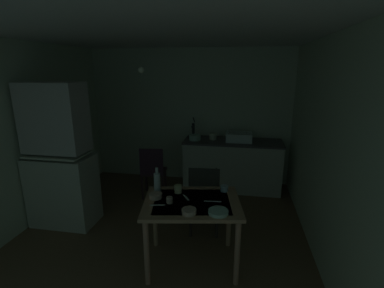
# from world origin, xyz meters

# --- Properties ---
(ground_plane) EXTENTS (4.76, 4.76, 0.00)m
(ground_plane) POSITION_xyz_m (0.00, 0.00, 0.00)
(ground_plane) COLOR brown
(wall_back) EXTENTS (3.82, 0.10, 2.48)m
(wall_back) POSITION_xyz_m (0.00, 1.93, 1.24)
(wall_back) COLOR beige
(wall_back) RESTS_ON ground
(wall_left) EXTENTS (0.10, 3.86, 2.48)m
(wall_left) POSITION_xyz_m (-1.91, 0.00, 1.24)
(wall_left) COLOR beige
(wall_left) RESTS_ON ground
(wall_right) EXTENTS (0.10, 3.86, 2.48)m
(wall_right) POSITION_xyz_m (1.91, 0.00, 1.24)
(wall_right) COLOR beige
(wall_right) RESTS_ON ground
(ceiling_slab) EXTENTS (3.82, 3.86, 0.10)m
(ceiling_slab) POSITION_xyz_m (0.00, 0.00, 2.53)
(ceiling_slab) COLOR silver
(hutch_cabinet) EXTENTS (0.85, 0.49, 1.95)m
(hutch_cabinet) POSITION_xyz_m (-1.42, -0.03, 0.91)
(hutch_cabinet) COLOR beige
(hutch_cabinet) RESTS_ON ground
(counter_cabinet) EXTENTS (1.71, 0.64, 0.89)m
(counter_cabinet) POSITION_xyz_m (0.84, 1.56, 0.44)
(counter_cabinet) COLOR beige
(counter_cabinet) RESTS_ON ground
(sink_basin) EXTENTS (0.44, 0.34, 0.15)m
(sink_basin) POSITION_xyz_m (0.94, 1.56, 0.96)
(sink_basin) COLOR white
(sink_basin) RESTS_ON counter_cabinet
(hand_pump) EXTENTS (0.05, 0.27, 0.39)m
(hand_pump) POSITION_xyz_m (0.13, 1.60, 1.06)
(hand_pump) COLOR #232328
(hand_pump) RESTS_ON counter_cabinet
(mixing_bowl_counter) EXTENTS (0.21, 0.21, 0.09)m
(mixing_bowl_counter) POSITION_xyz_m (0.17, 1.51, 0.93)
(mixing_bowl_counter) COLOR #ADD1C1
(mixing_bowl_counter) RESTS_ON counter_cabinet
(stoneware_crock) EXTENTS (0.14, 0.14, 0.11)m
(stoneware_crock) POSITION_xyz_m (0.49, 1.60, 0.94)
(stoneware_crock) COLOR beige
(stoneware_crock) RESTS_ON counter_cabinet
(dining_table) EXTENTS (1.13, 0.92, 0.76)m
(dining_table) POSITION_xyz_m (0.49, -0.58, 0.65)
(dining_table) COLOR tan
(dining_table) RESTS_ON ground
(chair_far_side) EXTENTS (0.43, 0.43, 0.95)m
(chair_far_side) POSITION_xyz_m (0.54, 0.03, 0.50)
(chair_far_side) COLOR #2E2420
(chair_far_side) RESTS_ON ground
(chair_by_counter) EXTENTS (0.45, 0.45, 0.88)m
(chair_by_counter) POSITION_xyz_m (-0.44, 0.95, 0.47)
(chair_by_counter) COLOR #321D22
(chair_by_counter) RESTS_ON ground
(serving_bowl_wide) EXTENTS (0.14, 0.14, 0.05)m
(serving_bowl_wide) POSITION_xyz_m (0.50, -0.84, 0.78)
(serving_bowl_wide) COLOR tan
(serving_bowl_wide) RESTS_ON dining_table
(soup_bowl_small) EXTENTS (0.14, 0.14, 0.05)m
(soup_bowl_small) POSITION_xyz_m (0.08, -0.57, 0.78)
(soup_bowl_small) COLOR tan
(soup_bowl_small) RESTS_ON dining_table
(sauce_dish) EXTENTS (0.20, 0.20, 0.03)m
(sauce_dish) POSITION_xyz_m (0.78, -0.79, 0.78)
(sauce_dish) COLOR #ADD1C1
(sauce_dish) RESTS_ON dining_table
(teacup_cream) EXTENTS (0.07, 0.07, 0.06)m
(teacup_cream) POSITION_xyz_m (0.26, -0.65, 0.79)
(teacup_cream) COLOR tan
(teacup_cream) RESTS_ON dining_table
(mug_tall) EXTENTS (0.09, 0.09, 0.07)m
(mug_tall) POSITION_xyz_m (0.81, -0.27, 0.79)
(mug_tall) COLOR #9EB2C6
(mug_tall) RESTS_ON dining_table
(teacup_mint) EXTENTS (0.08, 0.08, 0.09)m
(teacup_mint) POSITION_xyz_m (0.29, -0.39, 0.80)
(teacup_mint) COLOR beige
(teacup_mint) RESTS_ON dining_table
(glass_bottle) EXTENTS (0.08, 0.08, 0.28)m
(glass_bottle) POSITION_xyz_m (0.05, -0.39, 0.87)
(glass_bottle) COLOR #B7BCC1
(glass_bottle) RESTS_ON dining_table
(table_knife) EXTENTS (0.19, 0.03, 0.00)m
(table_knife) POSITION_xyz_m (0.70, -0.55, 0.76)
(table_knife) COLOR silver
(table_knife) RESTS_ON dining_table
(teaspoon_near_bowl) EXTENTS (0.10, 0.14, 0.00)m
(teaspoon_near_bowl) POSITION_xyz_m (0.41, -0.51, 0.76)
(teaspoon_near_bowl) COLOR beige
(teaspoon_near_bowl) RESTS_ON dining_table
(teaspoon_by_cup) EXTENTS (0.16, 0.05, 0.00)m
(teaspoon_by_cup) POSITION_xyz_m (0.15, -0.73, 0.76)
(teaspoon_by_cup) COLOR beige
(teaspoon_by_cup) RESTS_ON dining_table
(pendant_bulb) EXTENTS (0.08, 0.08, 0.08)m
(pendant_bulb) POSITION_xyz_m (-0.26, 0.11, 2.10)
(pendant_bulb) COLOR #F9EFCC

